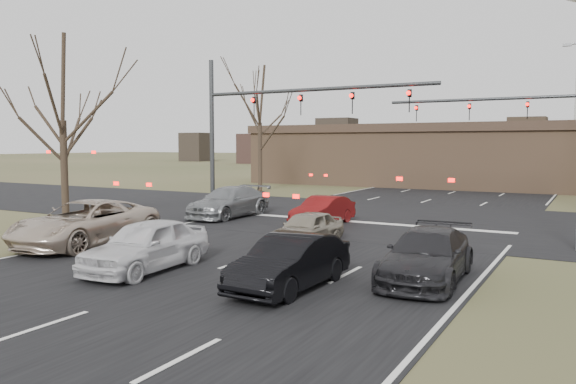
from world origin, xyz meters
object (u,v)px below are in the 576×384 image
object	(u,v)px
car_red_ahead	(323,211)
mast_arm_near	(265,115)
building	(497,156)
car_silver_ahead	(307,229)
mast_arm_far	(533,119)
car_charcoal_sedan	(427,256)
car_grey_ahead	(229,202)
car_white_sedan	(146,245)
car_silver_suv	(85,223)
car_black_hatch	(290,262)

from	to	relation	value
car_red_ahead	mast_arm_near	bearing A→B (deg)	163.43
building	car_silver_ahead	distance (m)	31.60
building	mast_arm_far	size ratio (longest dim) A/B	3.81
car_red_ahead	mast_arm_far	bearing A→B (deg)	60.87
car_charcoal_sedan	car_grey_ahead	xyz separation A→B (m)	(-12.13, 8.16, 0.07)
building	car_silver_ahead	world-z (taller)	building
car_white_sedan	car_grey_ahead	distance (m)	11.85
mast_arm_near	car_silver_suv	size ratio (longest dim) A/B	2.10
building	car_silver_ahead	size ratio (longest dim) A/B	11.63
car_silver_suv	car_charcoal_sedan	world-z (taller)	car_silver_suv
mast_arm_far	car_red_ahead	xyz separation A→B (m)	(-7.46, -11.48, -4.38)
car_black_hatch	building	bearing A→B (deg)	92.37
car_black_hatch	car_grey_ahead	world-z (taller)	car_grey_ahead
car_silver_suv	car_silver_ahead	size ratio (longest dim) A/B	1.59
car_silver_ahead	car_grey_ahead	bearing A→B (deg)	145.95
mast_arm_near	car_charcoal_sedan	world-z (taller)	mast_arm_near
car_silver_suv	car_red_ahead	distance (m)	10.21
mast_arm_near	car_grey_ahead	world-z (taller)	mast_arm_near
mast_arm_far	car_charcoal_sedan	world-z (taller)	mast_arm_far
mast_arm_far	car_silver_suv	bearing A→B (deg)	-122.03
car_silver_suv	car_grey_ahead	size ratio (longest dim) A/B	1.12
car_black_hatch	car_grey_ahead	xyz separation A→B (m)	(-9.35, 10.63, 0.07)
car_white_sedan	car_silver_suv	bearing A→B (deg)	154.01
building	mast_arm_near	bearing A→B (deg)	-106.13
mast_arm_near	car_black_hatch	xyz separation A→B (m)	(8.08, -11.99, -4.39)
car_black_hatch	car_red_ahead	xyz separation A→B (m)	(-4.13, 10.52, -0.04)
car_silver_suv	car_black_hatch	distance (m)	9.50
car_red_ahead	car_white_sedan	bearing A→B (deg)	-88.55
mast_arm_far	car_charcoal_sedan	size ratio (longest dim) A/B	2.36
car_white_sedan	car_silver_ahead	distance (m)	6.15
mast_arm_near	car_silver_suv	xyz separation A→B (m)	(-1.26, -10.25, -4.27)
mast_arm_far	car_grey_ahead	bearing A→B (deg)	-138.15
mast_arm_near	car_charcoal_sedan	xyz separation A→B (m)	(10.86, -9.52, -4.39)
car_black_hatch	car_charcoal_sedan	size ratio (longest dim) A/B	0.88
car_charcoal_sedan	car_silver_ahead	xyz separation A→B (m)	(-5.13, 3.02, -0.06)
car_silver_suv	car_red_ahead	xyz separation A→B (m)	(5.21, 8.78, -0.16)
car_grey_ahead	car_silver_ahead	xyz separation A→B (m)	(7.00, -5.13, -0.13)
car_white_sedan	car_grey_ahead	xyz separation A→B (m)	(-4.76, 10.86, 0.01)
mast_arm_far	car_white_sedan	distance (m)	23.97
mast_arm_far	car_silver_ahead	distance (m)	17.99
building	car_grey_ahead	xyz separation A→B (m)	(-8.50, -26.36, -1.91)
building	car_red_ahead	distance (m)	26.75
car_black_hatch	car_charcoal_sedan	xyz separation A→B (m)	(2.77, 2.48, 0.00)
car_charcoal_sedan	car_grey_ahead	bearing A→B (deg)	143.11
car_silver_suv	car_red_ahead	bearing A→B (deg)	54.24
car_grey_ahead	car_red_ahead	bearing A→B (deg)	-0.75
mast_arm_far	car_white_sedan	world-z (taller)	mast_arm_far
car_silver_suv	car_grey_ahead	xyz separation A→B (m)	(-0.01, 8.89, -0.05)
car_silver_suv	car_grey_ahead	distance (m)	8.89
car_white_sedan	car_red_ahead	bearing A→B (deg)	84.01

